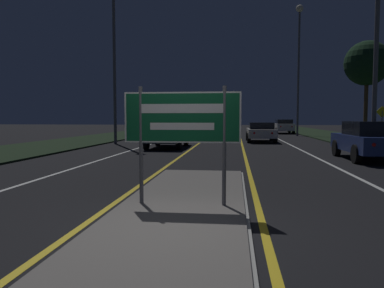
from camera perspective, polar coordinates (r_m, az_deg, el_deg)
The scene contains 20 objects.
ground_plane at distance 5.45m, azimuth -3.46°, elevation -13.20°, with size 160.00×160.00×0.00m, color black.
median_island at distance 6.67m, azimuth -1.50°, elevation -9.60°, with size 2.29×8.58×0.10m.
verge_left at distance 27.24m, azimuth -15.91°, elevation 0.56°, with size 5.00×100.00×0.08m.
verge_right at distance 26.60m, azimuth 25.40°, elevation 0.24°, with size 5.00×100.00×0.08m.
centre_line_yellow_left at distance 30.25m, azimuth 2.30°, elevation 0.97°, with size 0.12×70.00×0.01m.
centre_line_yellow_right at distance 30.17m, azimuth 7.37°, elevation 0.93°, with size 0.12×70.00×0.01m.
lane_line_white_left at distance 30.60m, azimuth -3.05°, elevation 1.00°, with size 0.12×70.00×0.01m.
lane_line_white_right at distance 30.35m, azimuth 12.78°, elevation 0.88°, with size 0.12×70.00×0.01m.
edge_line_white_left at distance 31.24m, azimuth -8.49°, elevation 1.03°, with size 0.10×70.00×0.01m.
edge_line_white_right at distance 30.82m, azimuth 18.34°, elevation 0.83°, with size 0.10×70.00×0.01m.
highway_sign at distance 6.48m, azimuth -1.53°, elevation 3.31°, with size 2.03×0.07×2.06m.
streetlight_left_near at distance 23.97m, azimuth -11.79°, elevation 15.33°, with size 0.45×0.45×10.80m.
streetlight_right_far at distance 34.99m, azimuth 15.99°, elevation 14.06°, with size 0.63×0.63×11.39m.
car_receding_0 at distance 15.76m, azimuth 25.39°, elevation 0.60°, with size 1.89×4.29×1.48m.
car_receding_1 at distance 25.52m, azimuth 10.44°, elevation 1.92°, with size 1.89×4.50×1.31m.
car_receding_2 at distance 39.60m, azimuth 13.76°, elevation 2.69°, with size 1.86×4.59×1.44m.
car_approaching_0 at distance 20.35m, azimuth -3.73°, elevation 1.73°, with size 1.89×4.64×1.51m.
car_approaching_1 at distance 32.69m, azimuth 0.63°, elevation 2.47°, with size 1.85×4.30×1.40m.
warning_sign at distance 21.41m, azimuth 26.94°, elevation 2.94°, with size 0.60×0.06×2.13m.
roadside_palm_right at distance 26.32m, azimuth 25.13°, elevation 11.02°, with size 2.78×2.78×6.33m.
Camera 1 is at (0.91, -5.13, 1.61)m, focal length 35.00 mm.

